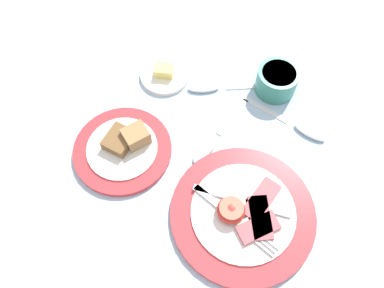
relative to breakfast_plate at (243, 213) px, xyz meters
name	(u,v)px	position (x,y,z in m)	size (l,w,h in m)	color
ground_plane	(180,207)	(-0.12, -0.02, -0.01)	(3.00, 3.00, 0.00)	#A3BCD1
breakfast_plate	(243,213)	(0.00, 0.00, 0.00)	(0.27, 0.27, 0.04)	red
bread_plate	(124,147)	(-0.26, 0.06, 0.00)	(0.20, 0.20, 0.05)	red
sugar_cup	(277,80)	(0.00, 0.30, 0.02)	(0.09, 0.09, 0.06)	#337F6B
butter_dish	(165,74)	(-0.25, 0.26, 0.00)	(0.11, 0.11, 0.03)	silver
teaspoon_by_saucer	(212,141)	(-0.10, 0.13, 0.00)	(0.08, 0.19, 0.01)	silver
teaspoon_near_cup	(216,87)	(-0.13, 0.26, 0.00)	(0.19, 0.09, 0.01)	silver
teaspoon_stray	(298,126)	(0.06, 0.22, 0.00)	(0.19, 0.07, 0.01)	silver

